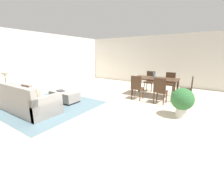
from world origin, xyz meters
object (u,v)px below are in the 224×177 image
object	(u,v)px
dining_chair_far_right	(170,82)
dining_chair_near_right	(160,89)
dining_chair_head_east	(189,87)
book_on_ottoman	(61,91)
side_table	(7,90)
potted_plant	(182,100)
table_lamp	(5,75)
dining_chair_near_left	(137,86)
vase_centerpiece	(154,75)
dining_table	(155,80)
dining_chair_far_left	(150,80)
ottoman_table	(65,96)
couch	(25,101)

from	to	relation	value
dining_chair_far_right	dining_chair_near_right	bearing A→B (deg)	-89.13
dining_chair_head_east	book_on_ottoman	size ratio (longest dim) A/B	3.54
side_table	potted_plant	world-z (taller)	potted_plant
table_lamp	dining_chair_near_left	world-z (taller)	table_lamp
dining_chair_far_right	vase_centerpiece	xyz separation A→B (m)	(-0.48, -0.76, 0.35)
table_lamp	dining_chair_far_right	size ratio (longest dim) A/B	0.57
side_table	dining_table	bearing A→B (deg)	40.32
dining_chair_far_left	book_on_ottoman	world-z (taller)	dining_chair_far_left
book_on_ottoman	dining_chair_head_east	bearing A→B (deg)	33.20
ottoman_table	dining_chair_far_right	bearing A→B (deg)	48.02
table_lamp	couch	bearing A→B (deg)	-4.08
side_table	dining_chair_head_east	xyz separation A→B (m)	(5.47, 3.61, 0.08)
ottoman_table	dining_chair_near_right	distance (m)	3.40
dining_chair_head_east	vase_centerpiece	size ratio (longest dim) A/B	4.32
dining_chair_near_right	dining_chair_far_right	distance (m)	1.63
ottoman_table	dining_chair_far_left	xyz separation A→B (m)	(2.06, 3.25, 0.30)
table_lamp	potted_plant	size ratio (longest dim) A/B	0.64
side_table	dining_chair_far_right	bearing A→B (deg)	43.37
dining_table	dining_chair_head_east	world-z (taller)	dining_chair_head_east
vase_centerpiece	dining_chair_near_left	bearing A→B (deg)	-112.44
dining_chair_near_left	dining_chair_head_east	world-z (taller)	same
ottoman_table	table_lamp	size ratio (longest dim) A/B	2.06
table_lamp	dining_chair_near_right	size ratio (longest dim) A/B	0.57
dining_chair_near_left	table_lamp	bearing A→B (deg)	-144.05
ottoman_table	side_table	world-z (taller)	side_table
dining_chair_far_right	potted_plant	distance (m)	2.56
dining_chair_near_left	dining_chair_near_right	size ratio (longest dim) A/B	1.00
dining_chair_far_left	potted_plant	xyz separation A→B (m)	(1.71, -2.40, -0.04)
dining_chair_near_right	potted_plant	xyz separation A→B (m)	(0.81, -0.78, -0.04)
couch	potted_plant	world-z (taller)	couch
dining_chair_head_east	book_on_ottoman	bearing A→B (deg)	-146.80
ottoman_table	dining_chair_near_left	size ratio (longest dim) A/B	1.17
dining_chair_near_left	vase_centerpiece	bearing A→B (deg)	67.56
dining_table	dining_chair_near_right	xyz separation A→B (m)	(0.44, -0.83, -0.15)
couch	side_table	xyz separation A→B (m)	(-1.42, 0.10, 0.14)
dining_table	dining_chair_near_right	size ratio (longest dim) A/B	1.89
dining_chair_near_right	potted_plant	bearing A→B (deg)	-44.20
dining_chair_far_right	couch	bearing A→B (deg)	-125.69
ottoman_table	potted_plant	xyz separation A→B (m)	(3.77, 0.85, 0.26)
table_lamp	dining_chair_near_right	xyz separation A→B (m)	(4.68, 2.77, -0.45)
dining_chair_far_right	ottoman_table	bearing A→B (deg)	-131.98
dining_chair_near_right	dining_chair_far_left	xyz separation A→B (m)	(-0.90, 1.61, 0.00)
dining_chair_far_left	ottoman_table	bearing A→B (deg)	-122.40
dining_chair_far_left	potted_plant	size ratio (longest dim) A/B	1.12
dining_chair_far_right	vase_centerpiece	distance (m)	0.96
dining_chair_near_left	potted_plant	bearing A→B (deg)	-25.30
dining_chair_far_left	vase_centerpiece	bearing A→B (deg)	-61.79
couch	table_lamp	distance (m)	1.58
table_lamp	vase_centerpiece	size ratio (longest dim) A/B	2.47
dining_chair_far_left	vase_centerpiece	size ratio (longest dim) A/B	4.32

